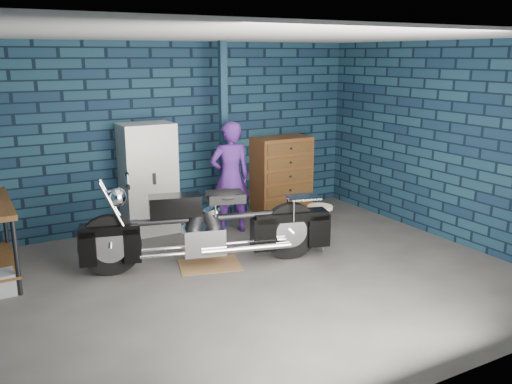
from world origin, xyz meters
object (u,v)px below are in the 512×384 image
(person, at_px, (230,178))
(locker, at_px, (149,179))
(motorcycle, at_px, (209,221))
(shop_stool, at_px, (319,228))
(tool_chest, at_px, (282,175))

(person, distance_m, locker, 1.17)
(motorcycle, height_order, shop_stool, motorcycle)
(person, distance_m, tool_chest, 1.35)
(locker, bearing_deg, shop_stool, -46.44)
(person, height_order, tool_chest, person)
(motorcycle, relative_size, person, 1.61)
(person, bearing_deg, shop_stool, 127.43)
(tool_chest, bearing_deg, person, -155.31)
(locker, relative_size, shop_stool, 2.65)
(tool_chest, bearing_deg, motorcycle, -141.60)
(person, bearing_deg, motorcycle, 60.70)
(motorcycle, height_order, locker, locker)
(person, relative_size, shop_stool, 2.69)
(motorcycle, xyz_separation_m, person, (0.81, 1.05, 0.24))
(locker, xyz_separation_m, tool_chest, (2.24, 0.00, -0.18))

